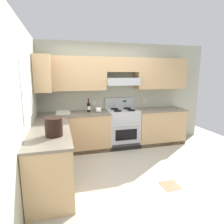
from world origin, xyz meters
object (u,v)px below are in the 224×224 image
object	(u,v)px
stove	(122,128)
wine_bottle	(89,107)
paper_towel_roll	(98,110)
bowl	(63,113)
bucket	(54,127)

from	to	relation	value
stove	wine_bottle	distance (m)	1.00
wine_bottle	paper_towel_roll	distance (m)	0.25
wine_bottle	bowl	distance (m)	0.61
bowl	bucket	bearing A→B (deg)	-95.55
wine_bottle	bucket	xyz separation A→B (m)	(-0.76, -1.70, 0.01)
wine_bottle	bowl	bearing A→B (deg)	-175.26
bowl	paper_towel_roll	world-z (taller)	paper_towel_roll
stove	bucket	bearing A→B (deg)	-134.03
wine_bottle	bucket	world-z (taller)	wine_bottle
paper_towel_roll	wine_bottle	bearing A→B (deg)	148.17
stove	bowl	bearing A→B (deg)	179.50
bowl	bucket	world-z (taller)	bucket
bowl	paper_towel_roll	distance (m)	0.81
wine_bottle	paper_towel_roll	world-z (taller)	wine_bottle
stove	bucket	xyz separation A→B (m)	(-1.59, -1.64, 0.57)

